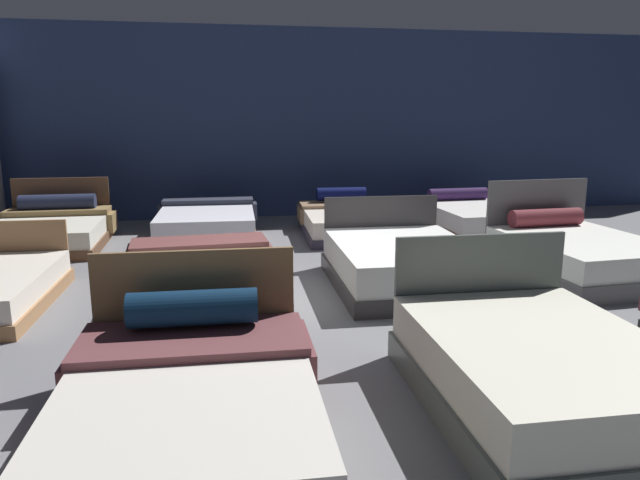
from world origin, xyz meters
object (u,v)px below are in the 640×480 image
object	(u,v)px
bed_1	(190,400)
bed_5	(203,277)
bed_9	(207,224)
bed_10	(348,222)
bed_2	(539,371)
bed_6	(402,264)
bed_8	(50,231)
bed_11	(475,217)
bed_7	(580,255)

from	to	relation	value
bed_1	bed_5	world-z (taller)	bed_1
bed_9	bed_10	bearing A→B (deg)	2.17
bed_2	bed_10	distance (m)	5.87
bed_6	bed_5	bearing A→B (deg)	-178.28
bed_8	bed_2	bearing A→B (deg)	-52.50
bed_9	bed_11	xyz separation A→B (m)	(4.47, -0.02, -0.03)
bed_6	bed_9	bearing A→B (deg)	128.46
bed_1	bed_9	distance (m)	5.81
bed_5	bed_9	size ratio (longest dim) A/B	0.99
bed_1	bed_5	size ratio (longest dim) A/B	1.02
bed_1	bed_6	xyz separation A→B (m)	(2.31, 2.85, 0.02)
bed_6	bed_11	size ratio (longest dim) A/B	0.99
bed_6	bed_8	distance (m)	5.39
bed_1	bed_9	bearing A→B (deg)	90.79
bed_2	bed_11	size ratio (longest dim) A/B	0.99
bed_6	bed_8	world-z (taller)	bed_8
bed_10	bed_11	distance (m)	2.21
bed_2	bed_6	world-z (taller)	bed_2
bed_6	bed_7	distance (m)	2.28
bed_5	bed_10	distance (m)	3.74
bed_5	bed_8	size ratio (longest dim) A/B	1.08
bed_5	bed_11	world-z (taller)	bed_11
bed_6	bed_10	size ratio (longest dim) A/B	1.04
bed_7	bed_8	xyz separation A→B (m)	(-6.79, 2.92, -0.02)
bed_2	bed_6	xyz separation A→B (m)	(0.01, 2.91, -0.01)
bed_2	bed_8	distance (m)	7.39
bed_2	bed_11	world-z (taller)	bed_2
bed_9	bed_11	size ratio (longest dim) A/B	0.99
bed_6	bed_9	world-z (taller)	bed_6
bed_5	bed_9	xyz separation A→B (m)	(0.04, 2.96, 0.02)
bed_11	bed_6	bearing A→B (deg)	-129.58
bed_6	bed_7	xyz separation A→B (m)	(2.28, 0.04, 0.00)
bed_1	bed_8	distance (m)	6.20
bed_8	bed_11	xyz separation A→B (m)	(6.77, -0.01, -0.02)
bed_7	bed_8	distance (m)	7.39
bed_5	bed_11	size ratio (longest dim) A/B	0.99
bed_11	bed_10	bearing A→B (deg)	177.73
bed_8	bed_11	bearing A→B (deg)	-0.07
bed_11	bed_9	bearing A→B (deg)	177.74
bed_10	bed_11	size ratio (longest dim) A/B	0.95
bed_9	bed_11	bearing A→B (deg)	2.16
bed_1	bed_6	bearing A→B (deg)	52.78
bed_1	bed_11	xyz separation A→B (m)	(4.58, 5.79, -0.02)
bed_7	bed_10	world-z (taller)	bed_7
bed_5	bed_10	world-z (taller)	bed_10
bed_2	bed_11	xyz separation A→B (m)	(2.27, 5.86, -0.05)
bed_2	bed_1	bearing A→B (deg)	179.74
bed_5	bed_10	size ratio (longest dim) A/B	1.04
bed_2	bed_11	bearing A→B (deg)	70.21
bed_5	bed_7	xyz separation A→B (m)	(4.53, 0.03, 0.03)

